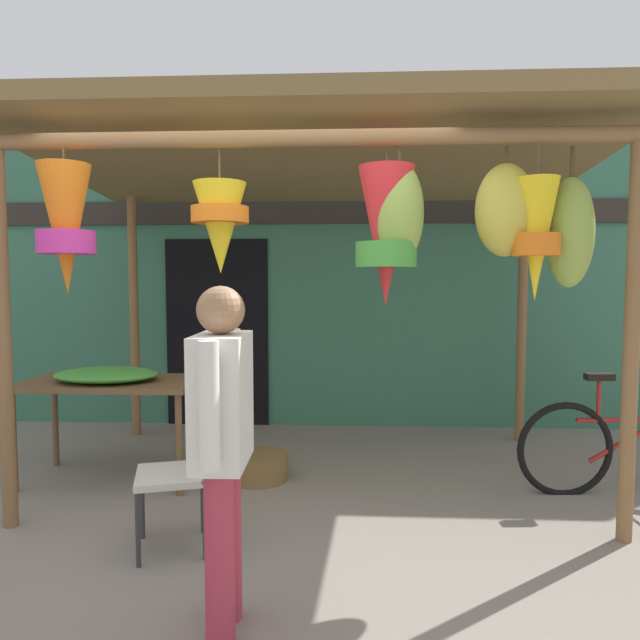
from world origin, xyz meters
name	(u,v)px	position (x,y,z in m)	size (l,w,h in m)	color
ground_plane	(252,521)	(0.00, 0.00, 0.00)	(30.00, 30.00, 0.00)	gray
shop_facade	(291,255)	(-0.01, 2.59, 1.83)	(10.70, 0.29, 3.67)	#387056
market_stall_canopy	(324,178)	(0.44, 0.67, 2.32)	(4.33, 2.67, 2.70)	brown
display_table	(111,391)	(-1.23, 0.71, 0.70)	(1.34, 0.70, 0.79)	brown
flower_heap_on_table	(108,375)	(-1.23, 0.66, 0.84)	(0.80, 0.56, 0.10)	green
folding_chair	(185,464)	(-0.32, -0.39, 0.50)	(0.50, 0.50, 0.84)	beige
wicker_basket_by_table	(258,467)	(-0.08, 0.78, 0.10)	(0.47, 0.47, 0.20)	brown
parked_bicycle	(635,447)	(2.73, 0.62, 0.35)	(1.75, 0.44, 0.92)	black
vendor_in_orange	(222,432)	(0.08, -1.16, 0.91)	(0.23, 0.59, 1.55)	#B23347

